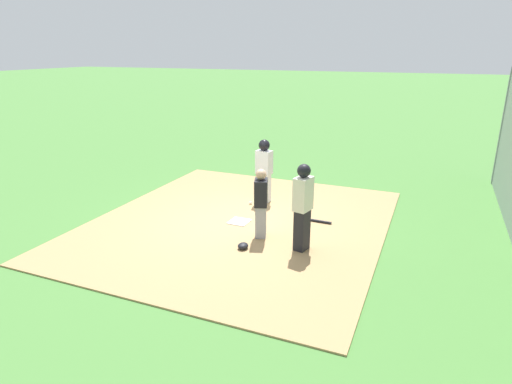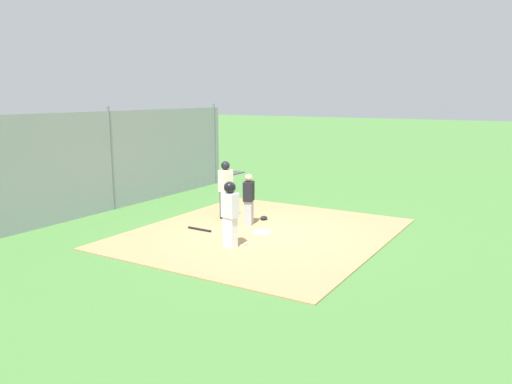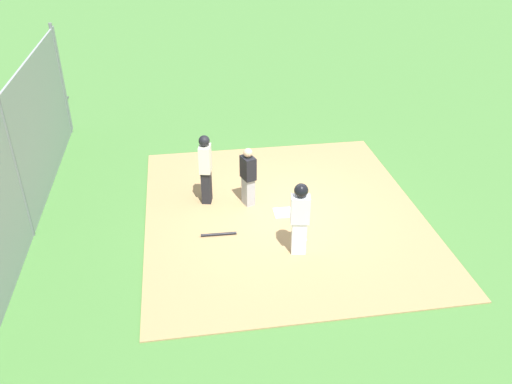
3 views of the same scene
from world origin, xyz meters
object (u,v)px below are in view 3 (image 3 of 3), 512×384
at_px(catcher_mask, 248,187).
at_px(baseball, 305,240).
at_px(baseball_bat, 219,234).
at_px(home_plate, 283,213).
at_px(catcher, 248,176).
at_px(runner, 300,215).
at_px(umpire, 206,168).

height_order(catcher_mask, baseball, catcher_mask).
relative_size(baseball_bat, baseball, 10.64).
height_order(home_plate, catcher, catcher).
bearing_deg(baseball, catcher_mask, -159.85).
relative_size(catcher, runner, 0.90).
bearing_deg(runner, home_plate, 9.54).
distance_m(home_plate, catcher, 1.19).
height_order(runner, catcher_mask, runner).
bearing_deg(runner, catcher_mask, 22.65).
distance_m(catcher, baseball, 2.14).
bearing_deg(baseball, catcher, -150.34).
bearing_deg(runner, umpire, 45.72).
bearing_deg(catcher_mask, catcher, -8.17).
height_order(home_plate, catcher_mask, catcher_mask).
height_order(catcher, catcher_mask, catcher).
relative_size(home_plate, baseball, 5.95).
xyz_separation_m(catcher, umpire, (-0.26, -0.97, 0.16)).
height_order(runner, baseball_bat, runner).
relative_size(catcher_mask, baseball, 3.24).
xyz_separation_m(baseball_bat, baseball, (0.52, 1.83, 0.01)).
bearing_deg(home_plate, baseball, 11.45).
height_order(umpire, baseball, umpire).
bearing_deg(umpire, runner, -41.20).
bearing_deg(baseball, runner, -35.37).
bearing_deg(umpire, catcher_mask, 34.15).
xyz_separation_m(catcher, runner, (2.08, 0.76, 0.18)).
bearing_deg(runner, baseball, -26.10).
height_order(home_plate, runner, runner).
bearing_deg(catcher_mask, baseball_bat, -25.89).
height_order(catcher, runner, runner).
relative_size(home_plate, catcher, 0.30).
xyz_separation_m(home_plate, umpire, (-0.81, -1.73, 0.91)).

